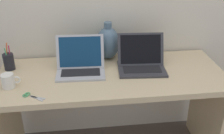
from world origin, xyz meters
TOP-DOWN VIEW (x-y plane):
  - desk at (0.00, 0.00)m, footprint 1.56×0.63m
  - laptop_left at (-0.21, 0.07)m, footprint 0.34×0.26m
  - laptop_right at (0.22, 0.07)m, footprint 0.34×0.28m
  - green_vase at (0.00, 0.26)m, footprint 0.17×0.17m
  - coffee_mug at (-0.66, -0.10)m, footprint 0.12×0.08m
  - pen_cup at (-0.71, 0.15)m, footprint 0.07×0.07m
  - scissors at (-0.52, -0.23)m, footprint 0.14×0.11m

SIDE VIEW (x-z plane):
  - desk at x=0.00m, z-range 0.22..0.96m
  - scissors at x=-0.52m, z-range 0.74..0.75m
  - coffee_mug at x=-0.66m, z-range 0.74..0.83m
  - pen_cup at x=-0.71m, z-range 0.70..0.90m
  - laptop_right at x=0.22m, z-range 0.68..0.92m
  - laptop_left at x=-0.21m, z-range 0.68..0.92m
  - green_vase at x=0.00m, z-range 0.72..1.01m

